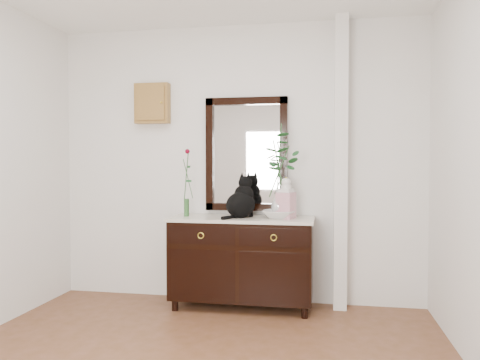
% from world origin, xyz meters
% --- Properties ---
extents(wall_back, '(3.60, 0.04, 2.70)m').
position_xyz_m(wall_back, '(0.00, 1.98, 1.35)').
color(wall_back, silver).
rests_on(wall_back, ground).
extents(pilaster, '(0.12, 0.20, 2.70)m').
position_xyz_m(pilaster, '(1.00, 1.90, 1.35)').
color(pilaster, silver).
rests_on(pilaster, ground).
extents(sideboard, '(1.33, 0.52, 0.82)m').
position_xyz_m(sideboard, '(0.10, 1.73, 0.47)').
color(sideboard, black).
rests_on(sideboard, ground).
extents(wall_mirror, '(0.80, 0.06, 1.10)m').
position_xyz_m(wall_mirror, '(0.10, 1.97, 1.44)').
color(wall_mirror, black).
rests_on(wall_mirror, wall_back).
extents(key_cabinet, '(0.35, 0.10, 0.40)m').
position_xyz_m(key_cabinet, '(-0.85, 1.94, 1.95)').
color(key_cabinet, brown).
rests_on(key_cabinet, wall_back).
extents(cat, '(0.39, 0.42, 0.39)m').
position_xyz_m(cat, '(0.09, 1.71, 1.05)').
color(cat, black).
rests_on(cat, sideboard).
extents(lotus_bowl, '(0.33, 0.33, 0.07)m').
position_xyz_m(lotus_bowl, '(0.45, 1.72, 0.89)').
color(lotus_bowl, silver).
rests_on(lotus_bowl, sideboard).
extents(vase_branches, '(0.54, 0.54, 0.85)m').
position_xyz_m(vase_branches, '(0.45, 1.72, 1.30)').
color(vase_branches, silver).
rests_on(vase_branches, lotus_bowl).
extents(bud_vase_rose, '(0.09, 0.09, 0.65)m').
position_xyz_m(bud_vase_rose, '(-0.43, 1.71, 1.17)').
color(bud_vase_rose, '#30602E').
rests_on(bud_vase_rose, sideboard).
extents(ginger_jar, '(0.18, 0.18, 0.38)m').
position_xyz_m(ginger_jar, '(0.51, 1.70, 1.04)').
color(ginger_jar, white).
rests_on(ginger_jar, sideboard).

